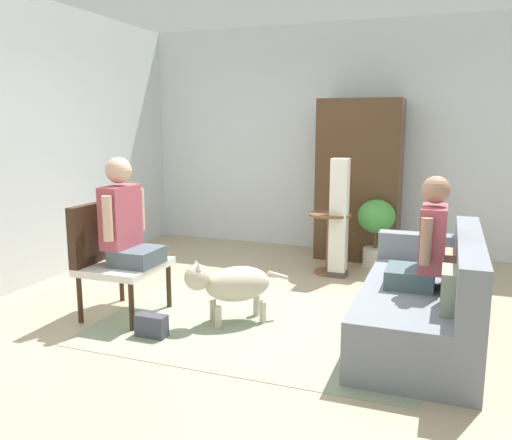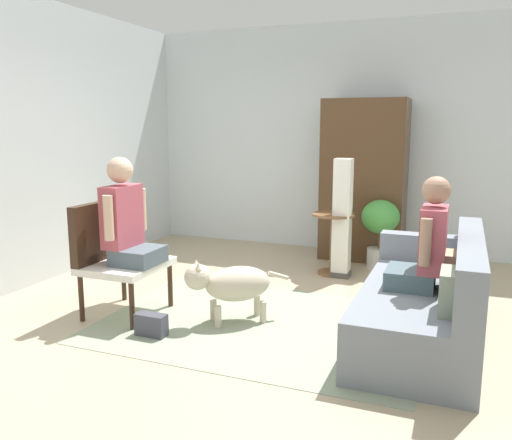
{
  "view_description": "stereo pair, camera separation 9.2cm",
  "coord_description": "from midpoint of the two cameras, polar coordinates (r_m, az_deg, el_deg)",
  "views": [
    {
      "loc": [
        1.3,
        -4.08,
        1.63
      ],
      "look_at": [
        -0.13,
        -0.22,
        0.88
      ],
      "focal_mm": 36.84,
      "sensor_mm": 36.0,
      "label": 1
    },
    {
      "loc": [
        1.39,
        -4.05,
        1.63
      ],
      "look_at": [
        -0.13,
        -0.22,
        0.88
      ],
      "focal_mm": 36.84,
      "sensor_mm": 36.0,
      "label": 2
    }
  ],
  "objects": [
    {
      "name": "left_wall",
      "position": [
        5.96,
        -22.87,
        7.76
      ],
      "size": [
        0.12,
        5.97,
        2.89
      ],
      "primitive_type": "cube",
      "color": "silver",
      "rests_on": "ground"
    },
    {
      "name": "round_end_table",
      "position": [
        5.81,
        7.53,
        -1.87
      ],
      "size": [
        0.46,
        0.46,
        0.68
      ],
      "color": "brown",
      "rests_on": "ground"
    },
    {
      "name": "dog",
      "position": [
        4.36,
        -3.32,
        -6.92
      ],
      "size": [
        0.73,
        0.61,
        0.55
      ],
      "color": "beige",
      "rests_on": "ground"
    },
    {
      "name": "couch",
      "position": [
        4.23,
        17.51,
        -8.5
      ],
      "size": [
        0.84,
        1.86,
        0.83
      ],
      "color": "slate",
      "rests_on": "ground"
    },
    {
      "name": "person_on_couch",
      "position": [
        4.08,
        17.38,
        -2.46
      ],
      "size": [
        0.42,
        0.55,
        0.84
      ],
      "color": "#475E65"
    },
    {
      "name": "armchair",
      "position": [
        4.71,
        -15.98,
        -3.19
      ],
      "size": [
        0.6,
        0.69,
        0.97
      ],
      "color": "#382316",
      "rests_on": "ground"
    },
    {
      "name": "potted_plant",
      "position": [
        6.16,
        12.49,
        -0.46
      ],
      "size": [
        0.43,
        0.43,
        0.79
      ],
      "color": "beige",
      "rests_on": "ground"
    },
    {
      "name": "back_wall",
      "position": [
        6.94,
        9.23,
        8.68
      ],
      "size": [
        5.92,
        0.12,
        2.89
      ],
      "primitive_type": "cube",
      "color": "silver",
      "rests_on": "ground"
    },
    {
      "name": "area_rug",
      "position": [
        4.44,
        0.04,
        -11.16
      ],
      "size": [
        2.6,
        1.9,
        0.01
      ],
      "primitive_type": "cube",
      "color": "gray",
      "rests_on": "ground"
    },
    {
      "name": "handbag",
      "position": [
        4.25,
        -11.9,
        -11.18
      ],
      "size": [
        0.25,
        0.11,
        0.18
      ],
      "primitive_type": "cube",
      "color": "#3F3F4C",
      "rests_on": "ground"
    },
    {
      "name": "person_on_armchair",
      "position": [
        4.56,
        -14.58,
        -0.07
      ],
      "size": [
        0.44,
        0.55,
        0.9
      ],
      "color": "#4E5B65"
    },
    {
      "name": "ground_plane",
      "position": [
        4.58,
        1.89,
        -10.53
      ],
      "size": [
        6.44,
        6.44,
        0.0
      ],
      "primitive_type": "plane",
      "color": "tan"
    },
    {
      "name": "column_lamp",
      "position": [
        5.69,
        8.54,
        0.12
      ],
      "size": [
        0.2,
        0.2,
        1.28
      ],
      "color": "#4C4742",
      "rests_on": "ground"
    },
    {
      "name": "armoire_cabinet",
      "position": [
        6.52,
        10.77,
        4.3
      ],
      "size": [
        0.98,
        0.56,
        1.93
      ],
      "primitive_type": "cube",
      "color": "#4C331E",
      "rests_on": "ground"
    }
  ]
}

